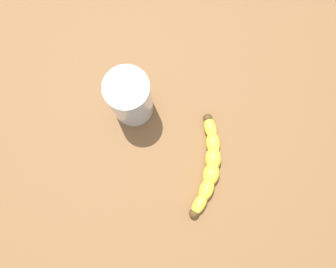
% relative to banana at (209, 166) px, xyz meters
% --- Properties ---
extents(wooden_tabletop, '(1.20, 1.20, 0.03)m').
position_rel_banana_xyz_m(wooden_tabletop, '(-0.07, 0.06, -0.03)').
color(wooden_tabletop, brown).
rests_on(wooden_tabletop, ground).
extents(banana, '(0.07, 0.20, 0.03)m').
position_rel_banana_xyz_m(banana, '(0.00, 0.00, 0.00)').
color(banana, yellow).
rests_on(banana, wooden_tabletop).
extents(smoothie_glass, '(0.08, 0.08, 0.13)m').
position_rel_banana_xyz_m(smoothie_glass, '(-0.14, 0.13, 0.05)').
color(smoothie_glass, silver).
rests_on(smoothie_glass, wooden_tabletop).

